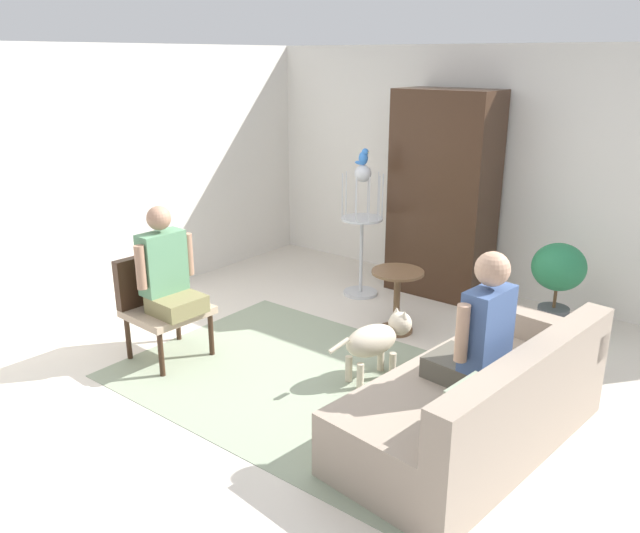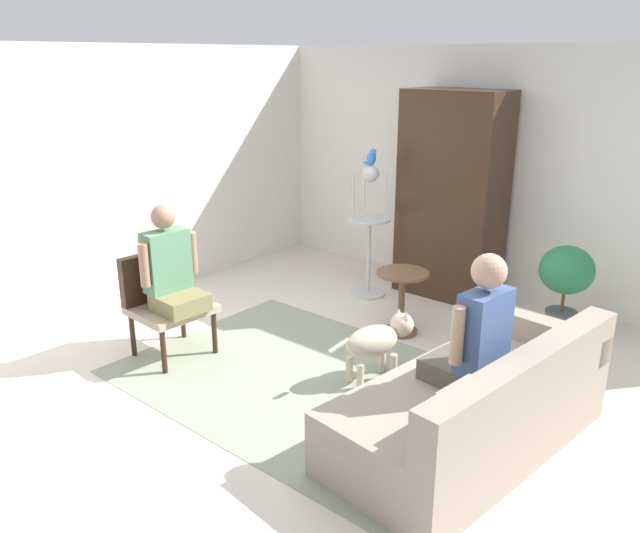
{
  "view_description": "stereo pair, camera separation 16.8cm",
  "coord_description": "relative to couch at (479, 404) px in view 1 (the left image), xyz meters",
  "views": [
    {
      "loc": [
        2.77,
        -3.56,
        2.42
      ],
      "look_at": [
        0.1,
        -0.17,
        0.98
      ],
      "focal_mm": 35.57,
      "sensor_mm": 36.0,
      "label": 1
    },
    {
      "loc": [
        2.9,
        -3.45,
        2.42
      ],
      "look_at": [
        0.1,
        -0.17,
        0.98
      ],
      "focal_mm": 35.57,
      "sensor_mm": 36.0,
      "label": 2
    }
  ],
  "objects": [
    {
      "name": "ground_plane",
      "position": [
        -1.35,
        0.1,
        -0.28
      ],
      "size": [
        6.29,
        6.29,
        0.0
      ],
      "primitive_type": "plane",
      "color": "beige"
    },
    {
      "name": "back_wall",
      "position": [
        -1.35,
        2.78,
        0.98
      ],
      "size": [
        5.83,
        0.12,
        2.53
      ],
      "primitive_type": "cube",
      "color": "silver",
      "rests_on": "ground"
    },
    {
      "name": "left_wall",
      "position": [
        -4.03,
        0.4,
        0.98
      ],
      "size": [
        0.12,
        5.84,
        2.53
      ],
      "primitive_type": "cube",
      "color": "silver",
      "rests_on": "ground"
    },
    {
      "name": "area_rug",
      "position": [
        -1.38,
        -0.05,
        -0.28
      ],
      "size": [
        2.9,
        2.08,
        0.01
      ],
      "primitive_type": "cube",
      "color": "gray",
      "rests_on": "ground"
    },
    {
      "name": "couch",
      "position": [
        0.0,
        0.0,
        0.0
      ],
      "size": [
        1.15,
        2.06,
        0.79
      ],
      "color": "gray",
      "rests_on": "ground"
    },
    {
      "name": "armchair",
      "position": [
        -2.68,
        -0.43,
        0.23
      ],
      "size": [
        0.59,
        0.63,
        0.86
      ],
      "color": "#382316",
      "rests_on": "ground"
    },
    {
      "name": "person_on_couch",
      "position": [
        -0.03,
        -0.02,
        0.51
      ],
      "size": [
        0.48,
        0.52,
        0.89
      ],
      "color": "#555044"
    },
    {
      "name": "person_on_armchair",
      "position": [
        -2.54,
        -0.44,
        0.5
      ],
      "size": [
        0.45,
        0.54,
        0.86
      ],
      "color": "olive"
    },
    {
      "name": "round_end_table",
      "position": [
        -1.35,
        1.18,
        0.08
      ],
      "size": [
        0.47,
        0.47,
        0.59
      ],
      "color": "brown",
      "rests_on": "ground"
    },
    {
      "name": "dog",
      "position": [
        -1.01,
        0.32,
        0.05
      ],
      "size": [
        0.37,
        0.75,
        0.53
      ],
      "color": "beige",
      "rests_on": "ground"
    },
    {
      "name": "bird_cage_stand",
      "position": [
        -2.16,
        1.77,
        0.47
      ],
      "size": [
        0.43,
        0.43,
        1.38
      ],
      "color": "silver",
      "rests_on": "ground"
    },
    {
      "name": "parrot",
      "position": [
        -2.16,
        1.77,
        1.18
      ],
      "size": [
        0.17,
        0.1,
        0.17
      ],
      "color": "blue",
      "rests_on": "bird_cage_stand"
    },
    {
      "name": "potted_plant",
      "position": [
        -0.23,
        2.1,
        0.26
      ],
      "size": [
        0.48,
        0.48,
        0.83
      ],
      "color": "#4C5156",
      "rests_on": "ground"
    },
    {
      "name": "armoire_cabinet",
      "position": [
        -1.56,
        2.37,
        0.77
      ],
      "size": [
        1.02,
        0.56,
        2.11
      ],
      "primitive_type": "cube",
      "color": "#382316",
      "rests_on": "ground"
    }
  ]
}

